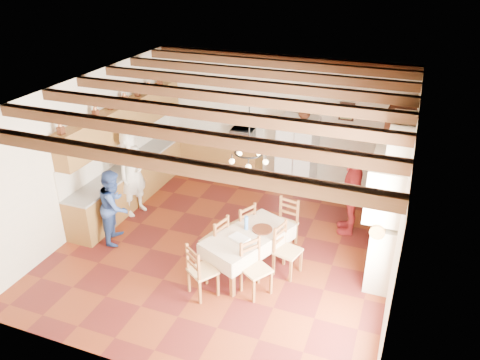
# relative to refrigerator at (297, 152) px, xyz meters

# --- Properties ---
(floor) EXTENTS (6.00, 6.50, 0.02)m
(floor) POSITION_rel_refrigerator_xyz_m (-0.55, -2.88, -0.86)
(floor) COLOR #4F1714
(floor) RESTS_ON ground
(ceiling) EXTENTS (6.00, 6.50, 0.02)m
(ceiling) POSITION_rel_refrigerator_xyz_m (-0.55, -2.88, 2.16)
(ceiling) COLOR white
(ceiling) RESTS_ON ground
(wall_back) EXTENTS (6.00, 0.02, 3.00)m
(wall_back) POSITION_rel_refrigerator_xyz_m (-0.55, 0.38, 0.65)
(wall_back) COLOR #F1E5CA
(wall_back) RESTS_ON ground
(wall_front) EXTENTS (6.00, 0.02, 3.00)m
(wall_front) POSITION_rel_refrigerator_xyz_m (-0.55, -6.14, 0.65)
(wall_front) COLOR #F1E5CA
(wall_front) RESTS_ON ground
(wall_left) EXTENTS (0.02, 6.50, 3.00)m
(wall_left) POSITION_rel_refrigerator_xyz_m (-3.56, -2.88, 0.65)
(wall_left) COLOR #F1E5CA
(wall_left) RESTS_ON ground
(wall_right) EXTENTS (0.02, 6.50, 3.00)m
(wall_right) POSITION_rel_refrigerator_xyz_m (2.46, -2.88, 0.65)
(wall_right) COLOR #F1E5CA
(wall_right) RESTS_ON ground
(ceiling_beams) EXTENTS (6.00, 6.30, 0.16)m
(ceiling_beams) POSITION_rel_refrigerator_xyz_m (-0.55, -2.88, 2.06)
(ceiling_beams) COLOR #3D2714
(ceiling_beams) RESTS_ON ground
(lower_cabinets_left) EXTENTS (0.60, 4.30, 0.86)m
(lower_cabinets_left) POSITION_rel_refrigerator_xyz_m (-3.25, -1.83, -0.42)
(lower_cabinets_left) COLOR brown
(lower_cabinets_left) RESTS_ON ground
(lower_cabinets_back) EXTENTS (2.30, 0.60, 0.86)m
(lower_cabinets_back) POSITION_rel_refrigerator_xyz_m (-2.10, 0.07, -0.42)
(lower_cabinets_back) COLOR brown
(lower_cabinets_back) RESTS_ON ground
(countertop_left) EXTENTS (0.62, 4.30, 0.04)m
(countertop_left) POSITION_rel_refrigerator_xyz_m (-3.25, -1.83, 0.03)
(countertop_left) COLOR gray
(countertop_left) RESTS_ON lower_cabinets_left
(countertop_back) EXTENTS (2.34, 0.62, 0.04)m
(countertop_back) POSITION_rel_refrigerator_xyz_m (-2.10, 0.07, 0.03)
(countertop_back) COLOR gray
(countertop_back) RESTS_ON lower_cabinets_back
(backsplash_left) EXTENTS (0.03, 4.30, 0.60)m
(backsplash_left) POSITION_rel_refrigerator_xyz_m (-3.54, -1.83, 0.35)
(backsplash_left) COLOR white
(backsplash_left) RESTS_ON ground
(backsplash_back) EXTENTS (2.30, 0.03, 0.60)m
(backsplash_back) POSITION_rel_refrigerator_xyz_m (-2.10, 0.35, 0.35)
(backsplash_back) COLOR white
(backsplash_back) RESTS_ON ground
(upper_cabinets) EXTENTS (0.35, 4.20, 0.70)m
(upper_cabinets) POSITION_rel_refrigerator_xyz_m (-3.38, -1.83, 1.00)
(upper_cabinets) COLOR brown
(upper_cabinets) RESTS_ON ground
(fireplace) EXTENTS (0.56, 1.60, 2.80)m
(fireplace) POSITION_rel_refrigerator_xyz_m (2.17, -2.68, 0.55)
(fireplace) COLOR beige
(fireplace) RESTS_ON ground
(wall_picture) EXTENTS (0.34, 0.03, 0.42)m
(wall_picture) POSITION_rel_refrigerator_xyz_m (1.00, 0.35, 1.00)
(wall_picture) COLOR black
(wall_picture) RESTS_ON ground
(refrigerator) EXTENTS (0.89, 0.75, 1.69)m
(refrigerator) POSITION_rel_refrigerator_xyz_m (0.00, 0.00, 0.00)
(refrigerator) COLOR white
(refrigerator) RESTS_ON floor
(hutch) EXTENTS (0.62, 1.34, 2.37)m
(hutch) POSITION_rel_refrigerator_xyz_m (2.20, -0.71, 0.34)
(hutch) COLOR #3A1B0D
(hutch) RESTS_ON floor
(dining_table) EXTENTS (1.41, 1.83, 0.72)m
(dining_table) POSITION_rel_refrigerator_xyz_m (0.04, -3.49, -0.21)
(dining_table) COLOR beige
(dining_table) RESTS_ON floor
(chandelier) EXTENTS (0.47, 0.47, 0.03)m
(chandelier) POSITION_rel_refrigerator_xyz_m (0.04, -3.49, 1.40)
(chandelier) COLOR black
(chandelier) RESTS_ON ground
(chair_left_near) EXTENTS (0.50, 0.51, 0.96)m
(chair_left_near) POSITION_rel_refrigerator_xyz_m (-0.59, -3.53, -0.37)
(chair_left_near) COLOR brown
(chair_left_near) RESTS_ON floor
(chair_left_far) EXTENTS (0.54, 0.55, 0.96)m
(chair_left_far) POSITION_rel_refrigerator_xyz_m (-0.31, -2.91, -0.37)
(chair_left_far) COLOR brown
(chair_left_far) RESTS_ON floor
(chair_right_near) EXTENTS (0.56, 0.57, 0.96)m
(chair_right_near) POSITION_rel_refrigerator_xyz_m (0.40, -4.07, -0.37)
(chair_right_near) COLOR brown
(chair_right_near) RESTS_ON floor
(chair_right_far) EXTENTS (0.49, 0.51, 0.96)m
(chair_right_far) POSITION_rel_refrigerator_xyz_m (0.74, -3.39, -0.37)
(chair_right_far) COLOR brown
(chair_right_far) RESTS_ON floor
(chair_end_near) EXTENTS (0.57, 0.57, 0.96)m
(chair_end_near) POSITION_rel_refrigerator_xyz_m (-0.41, -4.40, -0.37)
(chair_end_near) COLOR brown
(chair_end_near) RESTS_ON floor
(chair_end_far) EXTENTS (0.49, 0.47, 0.96)m
(chair_end_far) POSITION_rel_refrigerator_xyz_m (0.45, -2.58, -0.37)
(chair_end_far) COLOR brown
(chair_end_far) RESTS_ON floor
(person_man) EXTENTS (0.61, 0.77, 1.86)m
(person_man) POSITION_rel_refrigerator_xyz_m (-2.88, -2.49, 0.08)
(person_man) COLOR silver
(person_man) RESTS_ON floor
(person_woman_blue) EXTENTS (0.76, 0.86, 1.48)m
(person_woman_blue) POSITION_rel_refrigerator_xyz_m (-2.66, -3.52, -0.11)
(person_woman_blue) COLOR #2D478B
(person_woman_blue) RESTS_ON floor
(person_woman_red) EXTENTS (0.60, 1.09, 1.77)m
(person_woman_red) POSITION_rel_refrigerator_xyz_m (1.51, -1.62, 0.04)
(person_woman_red) COLOR #A32428
(person_woman_red) RESTS_ON floor
(microwave) EXTENTS (0.58, 0.40, 0.31)m
(microwave) POSITION_rel_refrigerator_xyz_m (-1.39, 0.07, 0.21)
(microwave) COLOR silver
(microwave) RESTS_ON countertop_back
(fridge_vase) EXTENTS (0.30, 0.30, 0.28)m
(fridge_vase) POSITION_rel_refrigerator_xyz_m (0.12, 0.00, 0.98)
(fridge_vase) COLOR #3A1B0D
(fridge_vase) RESTS_ON refrigerator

